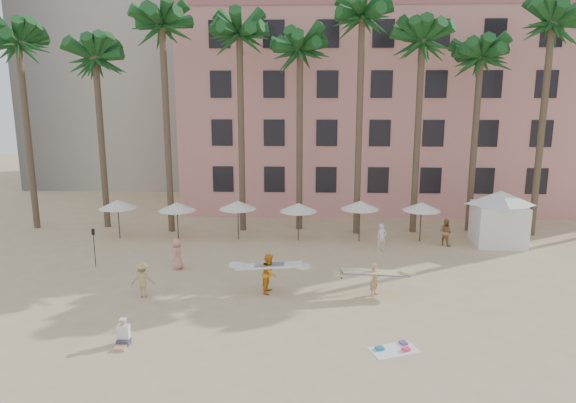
# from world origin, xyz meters

# --- Properties ---
(ground) EXTENTS (120.00, 120.00, 0.00)m
(ground) POSITION_xyz_m (0.00, 0.00, 0.00)
(ground) COLOR #D1B789
(ground) RESTS_ON ground
(pink_hotel) EXTENTS (35.00, 14.00, 16.00)m
(pink_hotel) POSITION_xyz_m (7.00, 26.00, 8.00)
(pink_hotel) COLOR #D98984
(pink_hotel) RESTS_ON ground
(palm_row) EXTENTS (44.40, 5.40, 16.30)m
(palm_row) POSITION_xyz_m (0.51, 15.00, 12.97)
(palm_row) COLOR brown
(palm_row) RESTS_ON ground
(umbrella_row) EXTENTS (22.50, 2.70, 2.73)m
(umbrella_row) POSITION_xyz_m (-3.00, 12.50, 2.33)
(umbrella_row) COLOR #332B23
(umbrella_row) RESTS_ON ground
(cabana) EXTENTS (4.80, 4.80, 3.50)m
(cabana) POSITION_xyz_m (11.86, 12.22, 2.07)
(cabana) COLOR white
(cabana) RESTS_ON ground
(beach_towel) EXTENTS (2.04, 1.59, 0.14)m
(beach_towel) POSITION_xyz_m (2.98, -2.17, 0.03)
(beach_towel) COLOR white
(beach_towel) RESTS_ON ground
(carrier_yellow) EXTENTS (3.31, 1.19, 1.64)m
(carrier_yellow) POSITION_xyz_m (2.86, 3.21, 0.95)
(carrier_yellow) COLOR tan
(carrier_yellow) RESTS_ON ground
(carrier_white) EXTENTS (3.23, 1.05, 1.94)m
(carrier_white) POSITION_xyz_m (-2.22, 3.40, 1.03)
(carrier_white) COLOR orange
(carrier_white) RESTS_ON ground
(beachgoers) EXTENTS (17.77, 10.18, 1.77)m
(beachgoers) POSITION_xyz_m (-1.73, 7.08, 0.87)
(beachgoers) COLOR olive
(beachgoers) RESTS_ON ground
(paddle) EXTENTS (0.18, 0.04, 2.23)m
(paddle) POSITION_xyz_m (-12.23, 6.67, 1.41)
(paddle) COLOR black
(paddle) RESTS_ON ground
(seated_man) EXTENTS (0.46, 0.81, 1.05)m
(seated_man) POSITION_xyz_m (-7.45, -2.22, 0.36)
(seated_man) COLOR #3F3F4C
(seated_man) RESTS_ON ground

